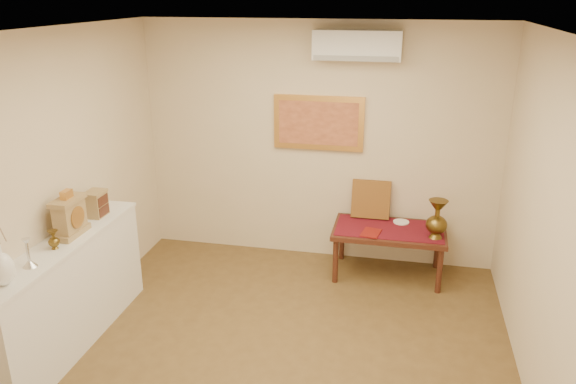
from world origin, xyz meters
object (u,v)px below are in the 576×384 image
(brass_urn_tall, at_px, (437,215))
(wooden_chest, at_px, (96,204))
(mantel_clock, at_px, (70,216))
(low_table, at_px, (389,234))
(display_ledge, at_px, (68,294))

(brass_urn_tall, distance_m, wooden_chest, 3.36)
(mantel_clock, distance_m, wooden_chest, 0.45)
(mantel_clock, relative_size, wooden_chest, 1.68)
(brass_urn_tall, xyz_separation_m, low_table, (-0.47, 0.15, -0.32))
(mantel_clock, relative_size, low_table, 0.34)
(wooden_chest, bearing_deg, brass_urn_tall, 19.56)
(low_table, bearing_deg, display_ledge, -144.90)
(wooden_chest, distance_m, low_table, 3.03)
(wooden_chest, height_order, low_table, wooden_chest)
(brass_urn_tall, xyz_separation_m, mantel_clock, (-3.14, -1.57, 0.35))
(brass_urn_tall, distance_m, low_table, 0.59)
(low_table, bearing_deg, brass_urn_tall, -16.99)
(mantel_clock, xyz_separation_m, low_table, (2.67, 1.71, -0.67))
(wooden_chest, bearing_deg, mantel_clock, -87.90)
(display_ledge, xyz_separation_m, mantel_clock, (0.01, 0.17, 0.66))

